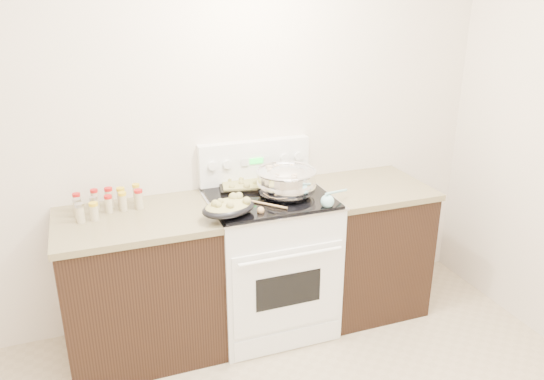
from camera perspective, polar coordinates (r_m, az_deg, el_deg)
name	(u,v)px	position (r m, az deg, el deg)	size (l,w,h in m)	color
room_shell	(316,141)	(1.72, 4.76, 5.23)	(4.10, 3.60, 2.75)	silver
counter_left	(142,285)	(3.40, -13.84, -9.91)	(0.93, 0.67, 0.92)	black
counter_right	(366,246)	(3.83, 10.06, -5.90)	(0.73, 0.67, 0.92)	black
kitchen_range	(269,259)	(3.53, -0.31, -7.46)	(0.78, 0.73, 1.22)	white
mixing_bowl	(286,183)	(3.31, 1.54, 0.80)	(0.43, 0.43, 0.23)	silver
roasting_pan	(229,207)	(3.05, -4.69, -1.83)	(0.38, 0.32, 0.11)	black
baking_sheet	(250,184)	(3.49, -2.41, 0.67)	(0.45, 0.35, 0.06)	black
wooden_spoon	(263,208)	(3.12, -0.93, -1.96)	(0.19, 0.20, 0.04)	tan
blue_ladle	(328,200)	(3.19, 6.09, -1.10)	(0.24, 0.19, 0.10)	#8AC8CE
spice_jars	(106,202)	(3.29, -17.45, -1.29)	(0.40, 0.23, 0.13)	#BFB28C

